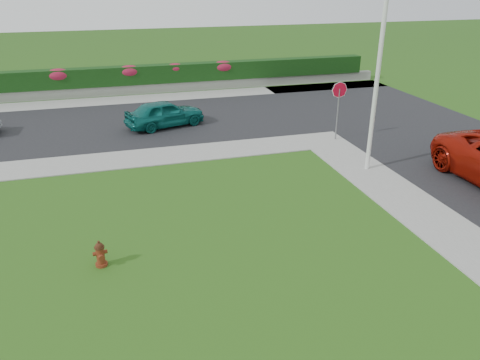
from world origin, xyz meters
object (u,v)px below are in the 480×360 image
object	(u,v)px
sedan_teal	(165,113)
utility_pole	(376,89)
fire_hydrant	(100,254)
stop_sign	(339,97)

from	to	relation	value
sedan_teal	utility_pole	bearing A→B (deg)	-155.50
fire_hydrant	sedan_teal	bearing A→B (deg)	65.41
utility_pole	stop_sign	xyz separation A→B (m)	(0.44, 3.52, -1.13)
sedan_teal	stop_sign	bearing A→B (deg)	-136.46
utility_pole	stop_sign	world-z (taller)	utility_pole
sedan_teal	fire_hydrant	bearing A→B (deg)	147.65
utility_pole	stop_sign	bearing A→B (deg)	82.81
fire_hydrant	stop_sign	distance (m)	12.76
utility_pole	stop_sign	distance (m)	3.72
fire_hydrant	utility_pole	bearing A→B (deg)	12.60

